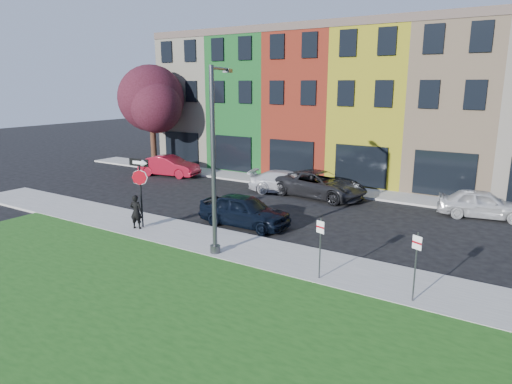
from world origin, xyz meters
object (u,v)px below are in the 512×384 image
Objects in this scene: man at (136,212)px; street_lamp at (215,161)px; stop_sign at (140,179)px; sedan_near at (244,210)px.

man is 5.60m from street_lamp.
street_lamp is (4.78, -0.59, 1.33)m from stop_sign.
street_lamp is at bearing -14.44° from stop_sign.
sedan_near is 0.63× the size of street_lamp.
stop_sign is 2.02× the size of man.
sedan_near is at bearing -157.34° from man.
stop_sign is 0.71× the size of sedan_near.
sedan_near is at bearing 31.73° from stop_sign.
sedan_near is (3.68, 3.00, -1.62)m from stop_sign.
sedan_near is (3.74, 3.28, -0.15)m from man.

